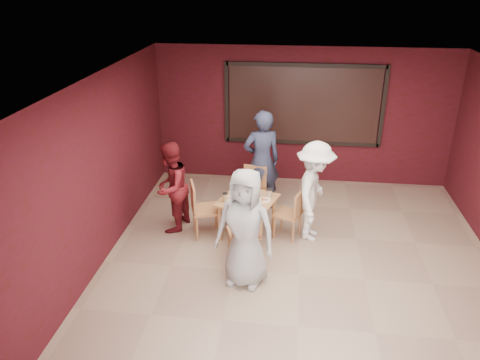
# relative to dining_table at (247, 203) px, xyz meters

# --- Properties ---
(floor) EXTENTS (7.00, 7.00, 0.00)m
(floor) POSITION_rel_dining_table_xyz_m (0.88, -1.04, -0.60)
(floor) COLOR tan
(floor) RESTS_ON ground
(window_blinds) EXTENTS (3.00, 0.02, 1.50)m
(window_blinds) POSITION_rel_dining_table_xyz_m (0.88, 2.41, 1.05)
(window_blinds) COLOR black
(dining_table) EXTENTS (1.08, 1.08, 0.83)m
(dining_table) POSITION_rel_dining_table_xyz_m (0.00, 0.00, 0.00)
(dining_table) COLOR tan
(dining_table) RESTS_ON floor
(chair_front) EXTENTS (0.59, 0.59, 0.95)m
(chair_front) POSITION_rel_dining_table_xyz_m (0.05, -0.81, -0.06)
(chair_front) COLOR #CB804F
(chair_front) RESTS_ON floor
(chair_back) EXTENTS (0.51, 0.51, 0.89)m
(chair_back) POSITION_rel_dining_table_xyz_m (0.02, 0.82, -0.10)
(chair_back) COLOR #CB804F
(chair_back) RESTS_ON floor
(chair_left) EXTENTS (0.58, 0.58, 0.96)m
(chair_left) POSITION_rel_dining_table_xyz_m (-0.76, -0.08, -0.06)
(chair_left) COLOR #CB804F
(chair_left) RESTS_ON floor
(chair_right) EXTENTS (0.53, 0.53, 0.85)m
(chair_right) POSITION_rel_dining_table_xyz_m (0.74, 0.03, -0.12)
(chair_right) COLOR #CB804F
(chair_right) RESTS_ON floor
(diner_front) EXTENTS (0.96, 0.74, 1.75)m
(diner_front) POSITION_rel_dining_table_xyz_m (0.10, -1.29, 0.27)
(diner_front) COLOR #A6A6A6
(diner_front) RESTS_ON floor
(diner_back) EXTENTS (0.80, 0.65, 1.89)m
(diner_back) POSITION_rel_dining_table_xyz_m (0.15, 1.06, 0.35)
(diner_back) COLOR #2D3350
(diner_back) RESTS_ON floor
(diner_left) EXTENTS (0.75, 0.88, 1.57)m
(diner_left) POSITION_rel_dining_table_xyz_m (-1.30, 0.08, 0.18)
(diner_left) COLOR maroon
(diner_left) RESTS_ON floor
(diner_right) EXTENTS (0.81, 1.19, 1.69)m
(diner_right) POSITION_rel_dining_table_xyz_m (1.08, 0.07, 0.24)
(diner_right) COLOR white
(diner_right) RESTS_ON floor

